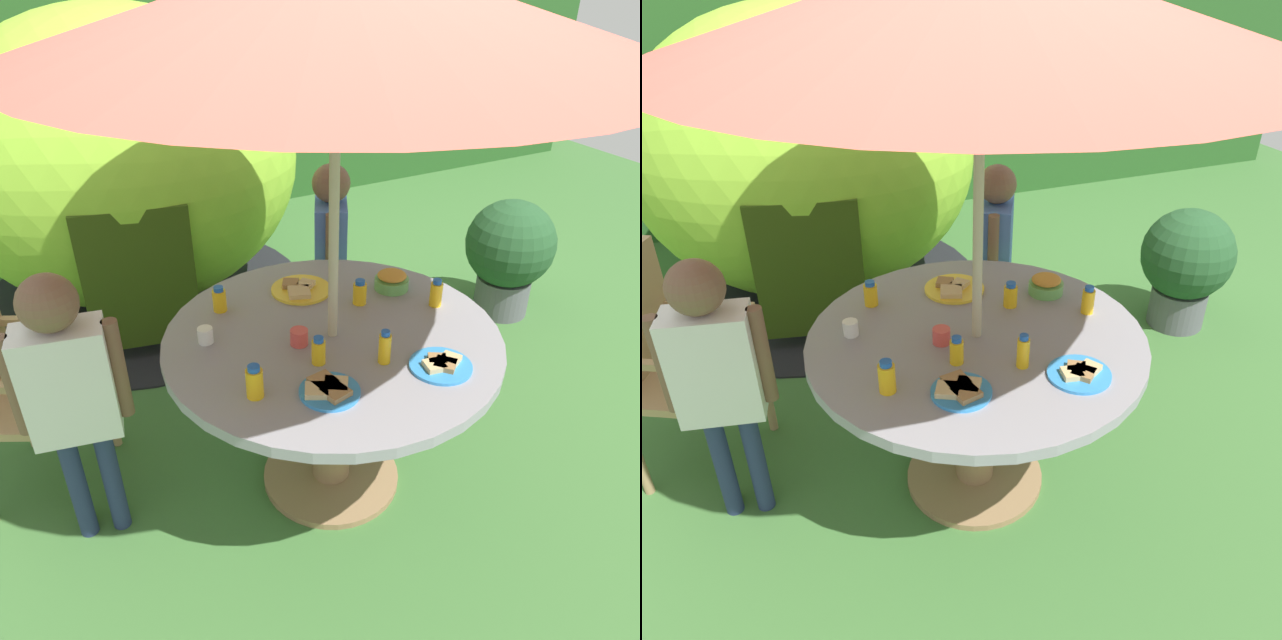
% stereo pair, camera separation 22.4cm
% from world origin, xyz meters
% --- Properties ---
extents(ground_plane, '(10.00, 10.00, 0.02)m').
position_xyz_m(ground_plane, '(0.00, 0.00, -0.01)').
color(ground_plane, '#3D6B33').
extents(hedge_backdrop, '(9.00, 0.70, 1.70)m').
position_xyz_m(hedge_backdrop, '(0.00, 3.52, 0.85)').
color(hedge_backdrop, '#285623').
rests_on(hedge_backdrop, ground_plane).
extents(garden_table, '(1.28, 1.28, 0.75)m').
position_xyz_m(garden_table, '(0.00, 0.00, 0.58)').
color(garden_table, '#93704C').
rests_on(garden_table, ground_plane).
extents(wooden_chair, '(0.60, 0.63, 0.99)m').
position_xyz_m(wooden_chair, '(-1.14, 0.57, 0.56)').
color(wooden_chair, tan).
rests_on(wooden_chair, ground_plane).
extents(dome_tent, '(2.48, 2.48, 1.76)m').
position_xyz_m(dome_tent, '(-0.31, 2.02, 0.87)').
color(dome_tent, '#8CC633').
rests_on(dome_tent, ground_plane).
extents(potted_plant, '(0.53, 0.53, 0.73)m').
position_xyz_m(potted_plant, '(1.63, 0.76, 0.41)').
color(potted_plant, '#595960').
rests_on(potted_plant, ground_plane).
extents(child_in_blue_shirt, '(0.28, 0.34, 1.11)m').
position_xyz_m(child_in_blue_shirt, '(0.44, 0.82, 0.71)').
color(child_in_blue_shirt, navy).
rests_on(child_in_blue_shirt, ground_plane).
extents(child_in_white_shirt, '(0.39, 0.22, 1.14)m').
position_xyz_m(child_in_white_shirt, '(-0.93, 0.18, 0.73)').
color(child_in_white_shirt, navy).
rests_on(child_in_white_shirt, ground_plane).
extents(snack_bowl, '(0.15, 0.15, 0.08)m').
position_xyz_m(snack_bowl, '(0.40, 0.20, 0.78)').
color(snack_bowl, '#66B259').
rests_on(snack_bowl, garden_table).
extents(plate_front_edge, '(0.20, 0.20, 0.03)m').
position_xyz_m(plate_front_edge, '(-0.18, -0.30, 0.76)').
color(plate_front_edge, '#338CD8').
rests_on(plate_front_edge, garden_table).
extents(plate_mid_left, '(0.25, 0.25, 0.03)m').
position_xyz_m(plate_mid_left, '(0.04, 0.36, 0.76)').
color(plate_mid_left, yellow).
rests_on(plate_mid_left, garden_table).
extents(plate_near_right, '(0.22, 0.22, 0.03)m').
position_xyz_m(plate_near_right, '(0.23, -0.36, 0.76)').
color(plate_near_right, '#338CD8').
rests_on(plate_near_right, garden_table).
extents(juice_bottle_near_left, '(0.06, 0.06, 0.12)m').
position_xyz_m(juice_bottle_near_left, '(-0.40, -0.21, 0.80)').
color(juice_bottle_near_left, yellow).
rests_on(juice_bottle_near_left, garden_table).
extents(juice_bottle_far_left, '(0.05, 0.05, 0.11)m').
position_xyz_m(juice_bottle_far_left, '(-0.13, -0.14, 0.80)').
color(juice_bottle_far_left, yellow).
rests_on(juice_bottle_far_left, garden_table).
extents(juice_bottle_far_right, '(0.04, 0.04, 0.13)m').
position_xyz_m(juice_bottle_far_right, '(0.08, -0.24, 0.81)').
color(juice_bottle_far_right, yellow).
rests_on(juice_bottle_far_right, garden_table).
extents(juice_bottle_center_front, '(0.06, 0.06, 0.11)m').
position_xyz_m(juice_bottle_center_front, '(0.21, 0.16, 0.80)').
color(juice_bottle_center_front, yellow).
rests_on(juice_bottle_center_front, garden_table).
extents(juice_bottle_center_back, '(0.06, 0.06, 0.11)m').
position_xyz_m(juice_bottle_center_back, '(-0.31, 0.37, 0.80)').
color(juice_bottle_center_back, yellow).
rests_on(juice_bottle_center_back, garden_table).
extents(juice_bottle_mid_right, '(0.05, 0.05, 0.12)m').
position_xyz_m(juice_bottle_mid_right, '(0.48, -0.00, 0.80)').
color(juice_bottle_mid_right, yellow).
rests_on(juice_bottle_mid_right, garden_table).
extents(cup_near, '(0.06, 0.06, 0.06)m').
position_xyz_m(cup_near, '(-0.44, 0.17, 0.78)').
color(cup_near, white).
rests_on(cup_near, garden_table).
extents(cup_far, '(0.07, 0.07, 0.06)m').
position_xyz_m(cup_far, '(-0.14, 0.00, 0.78)').
color(cup_far, '#E04C47').
rests_on(cup_far, garden_table).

